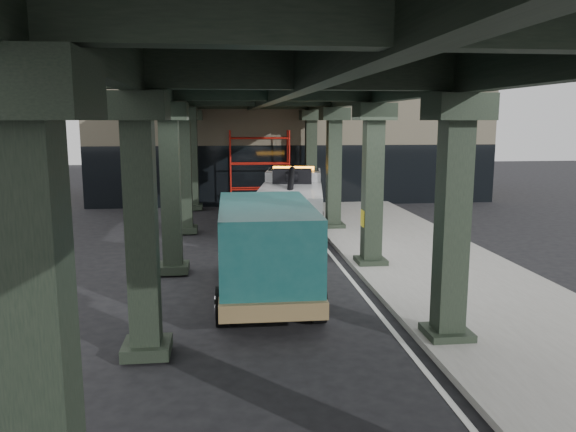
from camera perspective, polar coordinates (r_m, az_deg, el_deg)
ground at (r=15.25m, az=0.77°, el=-7.47°), size 90.00×90.00×0.00m
sidewalk at (r=18.19m, az=14.19°, el=-4.68°), size 5.00×40.00×0.15m
lane_stripe at (r=17.42m, az=5.50°, el=-5.29°), size 0.12×38.00×0.01m
viaduct at (r=16.54m, az=-1.51°, el=13.03°), size 7.40×32.00×6.40m
building at (r=34.67m, az=-0.20°, el=8.87°), size 22.00×10.00×8.00m
scaffolding at (r=29.25m, az=-2.92°, el=5.00°), size 3.08×0.88×4.00m
tow_truck at (r=22.34m, az=0.40°, el=1.50°), size 3.48×8.45×2.70m
towed_van at (r=14.26m, az=-2.35°, el=-3.14°), size 2.53×6.15×2.48m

